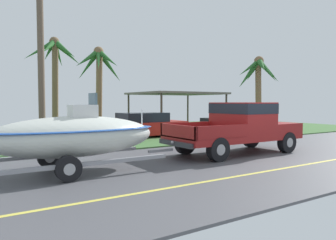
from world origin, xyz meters
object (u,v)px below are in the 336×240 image
Objects in this scene: palm_tree_far_left at (56,61)px; utility_pole at (41,53)px; boat_on_trailer at (74,136)px; palm_tree_near_right at (259,76)px; palm_tree_near_left at (99,70)px; parked_sedan_far at (233,120)px; carport_awning at (177,94)px; pickup_truck_towing at (242,125)px; parked_sedan_near at (145,125)px.

utility_pole is at bearing -107.51° from palm_tree_far_left.
boat_on_trailer is at bearing -90.14° from utility_pole.
palm_tree_near_left is at bearing 158.18° from palm_tree_near_right.
carport_awning is (-2.40, 3.58, 1.89)m from parked_sedan_far.
boat_on_trailer is at bearing -180.00° from pickup_truck_towing.
palm_tree_far_left reaches higher than parked_sedan_far.
utility_pole is at bearing -154.67° from parked_sedan_near.
palm_tree_near_right is 12.87m from palm_tree_far_left.
parked_sedan_far is 14.54m from utility_pole.
utility_pole is (-13.23, -1.24, 0.17)m from palm_tree_near_right.
palm_tree_far_left is (2.72, 12.55, 3.56)m from boat_on_trailer.
carport_awning reaches higher than pickup_truck_towing.
parked_sedan_near is 0.89× the size of palm_tree_near_left.
palm_tree_near_right is at bearing 5.35° from utility_pole.
boat_on_trailer is 0.81× the size of utility_pole.
palm_tree_far_left is (-1.46, 3.74, 0.81)m from palm_tree_near_left.
parked_sedan_near is (6.03, 6.80, -0.34)m from boat_on_trailer.
palm_tree_near_left reaches higher than palm_tree_near_right.
pickup_truck_towing is 8.90m from palm_tree_near_right.
palm_tree_far_left reaches higher than palm_tree_near_left.
boat_on_trailer is (-6.47, -0.00, -0.06)m from pickup_truck_towing.
palm_tree_near_left is 1.05× the size of palm_tree_near_right.
boat_on_trailer is 15.76m from parked_sedan_far.
parked_sedan_near is 0.74× the size of palm_tree_far_left.
boat_on_trailer is 1.30× the size of parked_sedan_near.
palm_tree_far_left is at bearing 119.88° from parked_sedan_near.
utility_pole is (-4.17, -4.86, 0.00)m from palm_tree_near_left.
pickup_truck_towing reaches higher than parked_sedan_near.
boat_on_trailer reaches higher than parked_sedan_near.
pickup_truck_towing is 1.24× the size of parked_sedan_near.
parked_sedan_near is 7.23m from carport_awning.
utility_pole is (-2.71, -8.60, -0.81)m from palm_tree_far_left.
palm_tree_near_left is at bearing -68.67° from palm_tree_far_left.
utility_pole is at bearing -146.56° from carport_awning.
parked_sedan_far is at bearing -6.02° from palm_tree_near_left.
carport_awning is 8.86m from palm_tree_far_left.
palm_tree_far_left reaches higher than parked_sedan_near.
parked_sedan_near is 4.12m from palm_tree_near_left.
carport_awning is at bearing 107.51° from palm_tree_near_right.
palm_tree_near_right is at bearing -99.64° from parked_sedan_far.
boat_on_trailer is at bearing -115.39° from palm_tree_near_left.
carport_awning is 13.56m from utility_pole.
carport_awning is 1.01× the size of palm_tree_far_left.
carport_awning is (4.81, 11.39, 1.50)m from pickup_truck_towing.
parked_sedan_far is (13.68, 7.81, -0.34)m from boat_on_trailer.
utility_pole reaches higher than boat_on_trailer.
parked_sedan_near is at bearing -138.82° from carport_awning.
boat_on_trailer is at bearing -131.56° from parked_sedan_near.
palm_tree_near_right is at bearing 21.40° from boat_on_trailer.
boat_on_trailer is 13.33m from palm_tree_far_left.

